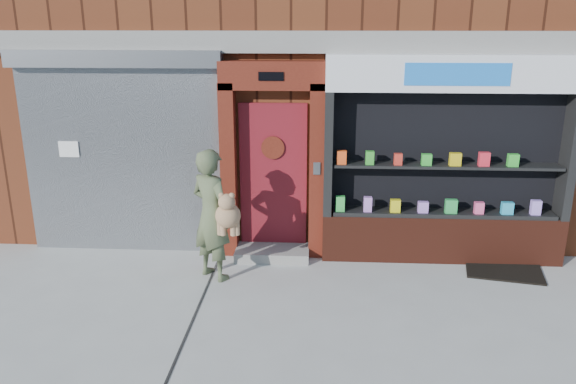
{
  "coord_description": "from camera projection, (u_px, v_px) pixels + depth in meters",
  "views": [
    {
      "loc": [
        -0.07,
        -6.1,
        3.43
      ],
      "look_at": [
        -0.48,
        1.0,
        1.26
      ],
      "focal_mm": 35.0,
      "sensor_mm": 36.0,
      "label": 1
    }
  ],
  "objects": [
    {
      "name": "shutter_bay",
      "position": [
        122.0,
        141.0,
        8.32
      ],
      "size": [
        3.1,
        0.3,
        3.04
      ],
      "color": "gray",
      "rests_on": "ground"
    },
    {
      "name": "red_door_bay",
      "position": [
        273.0,
        161.0,
        8.22
      ],
      "size": [
        1.52,
        0.58,
        2.9
      ],
      "color": "#4C160D",
      "rests_on": "ground"
    },
    {
      "name": "doormat",
      "position": [
        504.0,
        270.0,
        8.02
      ],
      "size": [
        1.16,
        0.92,
        0.03
      ],
      "primitive_type": "cube",
      "rotation": [
        0.0,
        0.0,
        -0.2
      ],
      "color": "black",
      "rests_on": "ground"
    },
    {
      "name": "pharmacy_bay",
      "position": [
        445.0,
        170.0,
        8.06
      ],
      "size": [
        3.5,
        0.41,
        3.0
      ],
      "color": "#501E13",
      "rests_on": "ground"
    },
    {
      "name": "woman",
      "position": [
        213.0,
        215.0,
        7.58
      ],
      "size": [
        0.82,
        0.75,
        1.83
      ],
      "color": "#4F5B3B",
      "rests_on": "ground"
    },
    {
      "name": "ground",
      "position": [
        322.0,
        315.0,
        6.82
      ],
      "size": [
        80.0,
        80.0,
        0.0
      ],
      "primitive_type": "plane",
      "color": "#9E9E99",
      "rests_on": "ground"
    }
  ]
}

